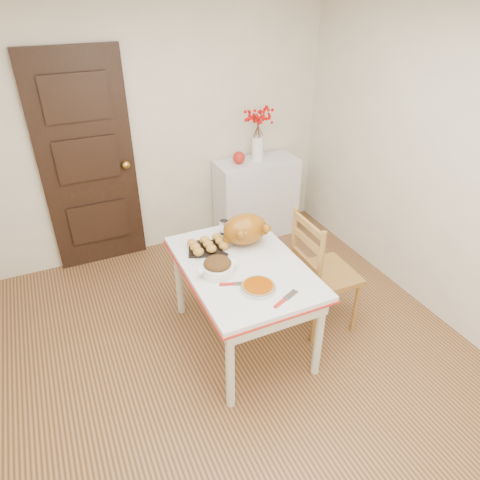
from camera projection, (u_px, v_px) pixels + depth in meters
name	position (u px, v px, depth m)	size (l,w,h in m)	color
floor	(247.00, 367.00, 3.32)	(3.50, 4.00, 0.00)	#4B2C14
wall_back	(158.00, 131.00, 4.22)	(3.50, 0.00, 2.50)	beige
wall_right	(458.00, 175.00, 3.30)	(0.00, 4.00, 2.50)	beige
door_back	(88.00, 165.00, 4.06)	(0.85, 0.06, 2.06)	black
sideboard	(256.00, 198.00, 4.82)	(0.87, 0.39, 0.87)	silver
kitchen_table	(243.00, 304.00, 3.38)	(0.84, 1.23, 0.74)	silver
chair_oak	(325.00, 272.00, 3.49)	(0.46, 0.46, 1.03)	olive
berry_vase	(258.00, 136.00, 4.45)	(0.27, 0.27, 0.52)	white
apple	(239.00, 158.00, 4.48)	(0.13, 0.13, 0.13)	#AD2015
turkey_platter	(245.00, 231.00, 3.35)	(0.41, 0.32, 0.26)	#9C530D
pumpkin_pie	(258.00, 286.00, 2.92)	(0.23, 0.23, 0.05)	#8D3800
stuffing_dish	(218.00, 267.00, 3.06)	(0.29, 0.23, 0.11)	#3E250D
rolls_tray	(208.00, 245.00, 3.34)	(0.29, 0.23, 0.08)	#B9853B
pie_server	(286.00, 299.00, 2.84)	(0.23, 0.07, 0.01)	silver
carving_knife	(240.00, 283.00, 2.98)	(0.28, 0.07, 0.01)	silver
drinking_glass	(224.00, 227.00, 3.54)	(0.07, 0.07, 0.12)	white
shaker_pair	(247.00, 224.00, 3.60)	(0.10, 0.04, 0.10)	white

